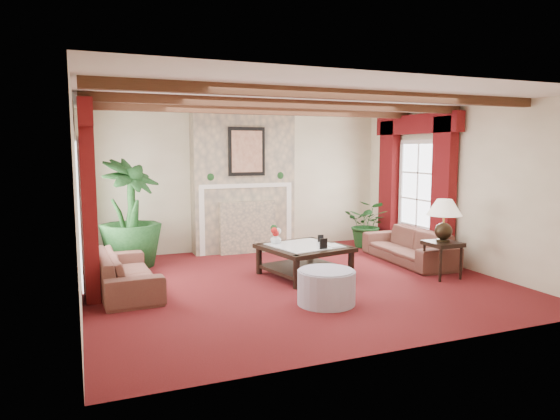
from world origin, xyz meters
name	(u,v)px	position (x,y,z in m)	size (l,w,h in m)	color
floor	(296,282)	(0.00, 0.00, 0.00)	(6.00, 6.00, 0.00)	#490F0D
ceiling	(296,100)	(0.00, 0.00, 2.70)	(6.00, 6.00, 0.00)	white
back_wall	(240,182)	(0.00, 2.75, 1.35)	(6.00, 0.02, 2.70)	beige
left_wall	(77,201)	(-3.00, 0.00, 1.35)	(0.02, 5.50, 2.70)	beige
right_wall	(457,187)	(3.00, 0.00, 1.35)	(0.02, 5.50, 2.70)	beige
ceiling_beams	(296,104)	(0.00, 0.00, 2.64)	(6.00, 3.00, 0.12)	#391E12
fireplace	(243,112)	(0.00, 2.55, 2.70)	(2.00, 0.52, 2.70)	tan
french_door_left	(77,140)	(-2.97, 1.00, 2.13)	(0.10, 1.10, 2.16)	white
french_door_right	(420,142)	(2.97, 1.00, 2.13)	(0.10, 1.10, 2.16)	white
curtains_left	(84,110)	(-2.86, 1.00, 2.55)	(0.20, 2.40, 2.55)	#4B0A0E
curtains_right	(416,119)	(2.86, 1.00, 2.55)	(0.20, 2.40, 2.55)	#4B0A0E
sofa_left	(126,265)	(-2.41, 0.45, 0.37)	(0.64, 1.93, 0.75)	#340E1A
sofa_right	(409,240)	(2.41, 0.51, 0.39)	(0.68, 2.01, 0.77)	#340E1A
potted_palm	(131,237)	(-2.20, 1.93, 0.51)	(1.97, 2.07, 1.03)	black
small_plant	(368,229)	(2.45, 1.94, 0.38)	(1.30, 1.30, 0.76)	black
coffee_table	(304,261)	(0.27, 0.27, 0.24)	(1.19, 1.19, 0.49)	black
side_table	(442,260)	(2.22, -0.61, 0.29)	(0.48, 0.48, 0.57)	black
ottoman	(326,287)	(-0.06, -1.13, 0.22)	(0.75, 0.75, 0.44)	#9D96AA
table_lamp	(444,220)	(2.22, -0.61, 0.91)	(0.54, 0.54, 0.68)	black
flower_vase	(276,239)	(-0.09, 0.58, 0.57)	(0.21, 0.22, 0.17)	silver
book	(328,238)	(0.57, 0.06, 0.63)	(0.21, 0.03, 0.29)	black
photo_frame_a	(323,244)	(0.41, -0.11, 0.57)	(0.13, 0.02, 0.17)	black
photo_frame_b	(321,239)	(0.63, 0.43, 0.55)	(0.10, 0.02, 0.13)	black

